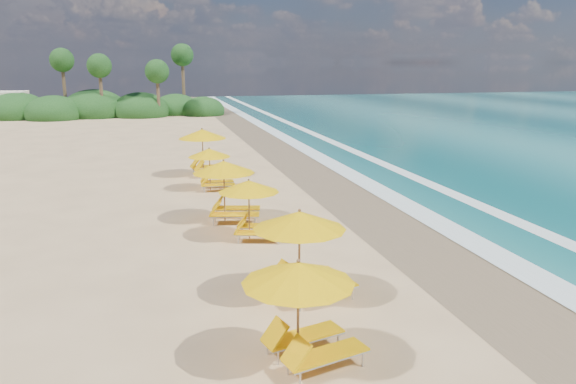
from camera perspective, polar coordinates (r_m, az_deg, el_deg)
ground at (r=20.76m, az=0.00°, el=-3.22°), size 160.00×160.00×0.00m
wet_sand at (r=22.03m, az=10.16°, el=-2.45°), size 4.00×160.00×0.01m
surf_foam at (r=23.23m, az=16.26°, el=-1.90°), size 4.00×160.00×0.01m
station_0 at (r=10.99m, az=1.86°, el=-11.70°), size 2.81×2.73×2.26m
station_1 at (r=13.95m, az=1.86°, el=-5.83°), size 2.95×2.84×2.39m
station_2 at (r=18.66m, az=-3.59°, el=-1.39°), size 2.64×2.57×2.11m
station_3 at (r=20.84m, az=-6.17°, el=0.58°), size 2.93×2.82×2.40m
station_4 at (r=26.14m, az=-7.83°, el=2.70°), size 2.27×2.11×2.05m
station_5 at (r=29.51m, az=-8.51°, el=4.47°), size 3.02×2.86×2.58m
treeline at (r=65.22m, az=-18.61°, el=8.32°), size 25.80×8.80×9.74m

